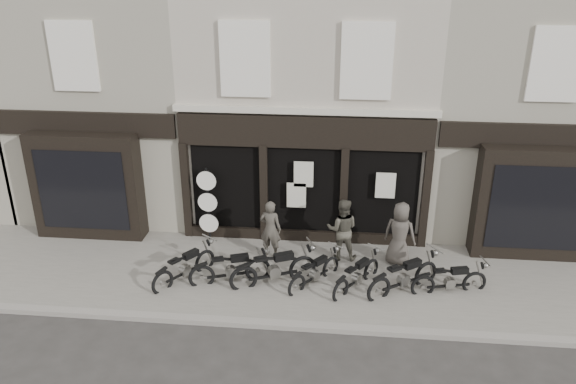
# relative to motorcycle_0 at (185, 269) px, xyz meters

# --- Properties ---
(ground_plane) EXTENTS (90.00, 90.00, 0.00)m
(ground_plane) POSITION_rel_motorcycle_0_xyz_m (2.91, -0.44, -0.39)
(ground_plane) COLOR #2D2B28
(ground_plane) RESTS_ON ground
(pavement) EXTENTS (30.00, 4.20, 0.12)m
(pavement) POSITION_rel_motorcycle_0_xyz_m (2.91, 0.46, -0.33)
(pavement) COLOR slate
(pavement) RESTS_ON ground_plane
(kerb) EXTENTS (30.00, 0.25, 0.13)m
(kerb) POSITION_rel_motorcycle_0_xyz_m (2.91, -1.69, -0.33)
(kerb) COLOR gray
(kerb) RESTS_ON ground_plane
(central_building) EXTENTS (7.30, 6.22, 8.34)m
(central_building) POSITION_rel_motorcycle_0_xyz_m (2.91, 5.51, 3.69)
(central_building) COLOR #ABA293
(central_building) RESTS_ON ground
(neighbour_left) EXTENTS (5.60, 6.73, 8.34)m
(neighbour_left) POSITION_rel_motorcycle_0_xyz_m (-3.44, 5.45, 3.65)
(neighbour_left) COLOR gray
(neighbour_left) RESTS_ON ground
(neighbour_right) EXTENTS (5.60, 6.73, 8.34)m
(neighbour_right) POSITION_rel_motorcycle_0_xyz_m (9.26, 5.45, 3.65)
(neighbour_right) COLOR gray
(neighbour_right) RESTS_ON ground
(motorcycle_0) EXTENTS (1.40, 1.81, 0.99)m
(motorcycle_0) POSITION_rel_motorcycle_0_xyz_m (0.00, 0.00, 0.00)
(motorcycle_0) COLOR black
(motorcycle_0) RESTS_ON ground
(motorcycle_1) EXTENTS (2.05, 1.01, 1.03)m
(motorcycle_1) POSITION_rel_motorcycle_0_xyz_m (1.22, 0.00, 0.01)
(motorcycle_1) COLOR black
(motorcycle_1) RESTS_ON ground
(motorcycle_2) EXTENTS (2.17, 1.27, 1.12)m
(motorcycle_2) POSITION_rel_motorcycle_0_xyz_m (2.35, 0.04, 0.05)
(motorcycle_2) COLOR black
(motorcycle_2) RESTS_ON ground
(motorcycle_3) EXTENTS (1.37, 1.60, 0.91)m
(motorcycle_3) POSITION_rel_motorcycle_0_xyz_m (3.38, 0.14, -0.03)
(motorcycle_3) COLOR black
(motorcycle_3) RESTS_ON ground
(motorcycle_4) EXTENTS (1.34, 1.69, 0.94)m
(motorcycle_4) POSITION_rel_motorcycle_0_xyz_m (4.46, 0.06, -0.02)
(motorcycle_4) COLOR black
(motorcycle_4) RESTS_ON ground
(motorcycle_5) EXTENTS (1.93, 1.51, 1.07)m
(motorcycle_5) POSITION_rel_motorcycle_0_xyz_m (5.63, 0.01, 0.03)
(motorcycle_5) COLOR black
(motorcycle_5) RESTS_ON ground
(motorcycle_6) EXTENTS (1.95, 0.73, 0.95)m
(motorcycle_6) POSITION_rel_motorcycle_0_xyz_m (6.78, 0.05, -0.02)
(motorcycle_6) COLOR black
(motorcycle_6) RESTS_ON ground
(man_left) EXTENTS (0.68, 0.51, 1.68)m
(man_left) POSITION_rel_motorcycle_0_xyz_m (2.07, 1.41, 0.57)
(man_left) COLOR #423E36
(man_left) RESTS_ON pavement
(man_centre) EXTENTS (0.88, 0.69, 1.77)m
(man_centre) POSITION_rel_motorcycle_0_xyz_m (4.05, 1.50, 0.61)
(man_centre) COLOR #444137
(man_centre) RESTS_ON pavement
(man_right) EXTENTS (1.02, 0.84, 1.79)m
(man_right) POSITION_rel_motorcycle_0_xyz_m (5.60, 1.37, 0.62)
(man_right) COLOR #433E38
(man_right) RESTS_ON pavement
(advert_sign_post) EXTENTS (0.58, 0.37, 2.38)m
(advert_sign_post) POSITION_rel_motorcycle_0_xyz_m (0.14, 2.20, 0.76)
(advert_sign_post) COLOR black
(advert_sign_post) RESTS_ON ground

